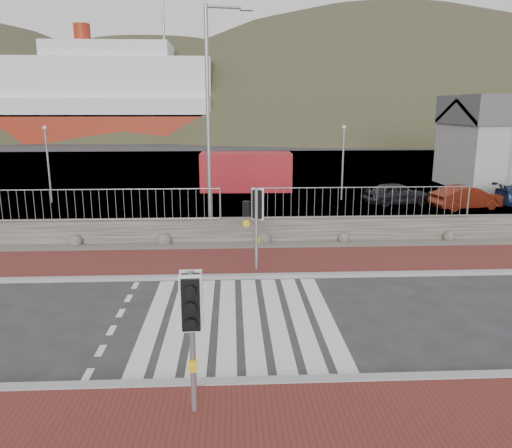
{
  "coord_description": "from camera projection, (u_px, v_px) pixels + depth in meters",
  "views": [
    {
      "loc": [
        -0.15,
        -11.42,
        5.1
      ],
      "look_at": [
        0.56,
        3.0,
        1.69
      ],
      "focal_mm": 35.0,
      "sensor_mm": 36.0,
      "label": 1
    }
  ],
  "objects": [
    {
      "name": "kerb_far",
      "position": [
        238.0,
        277.0,
        15.18
      ],
      "size": [
        40.0,
        0.25,
        0.12
      ],
      "primitive_type": "cube",
      "color": "gray",
      "rests_on": "ground"
    },
    {
      "name": "kerb_near",
      "position": [
        242.0,
        383.0,
        9.35
      ],
      "size": [
        40.0,
        0.25,
        0.12
      ],
      "primitive_type": "cube",
      "color": "gray",
      "rests_on": "ground"
    },
    {
      "name": "car_b",
      "position": [
        467.0,
        197.0,
        25.34
      ],
      "size": [
        3.85,
        1.99,
        1.21
      ],
      "primitive_type": "imported",
      "rotation": [
        0.0,
        0.0,
        1.77
      ],
      "color": "#5C190D",
      "rests_on": "ground"
    },
    {
      "name": "ferry",
      "position": [
        70.0,
        105.0,
        75.87
      ],
      "size": [
        50.0,
        16.0,
        20.0
      ],
      "color": "maroon",
      "rests_on": "ground"
    },
    {
      "name": "traffic_signal_near",
      "position": [
        192.0,
        313.0,
        8.06
      ],
      "size": [
        0.37,
        0.23,
        2.56
      ],
      "rotation": [
        0.0,
        0.0,
        0.04
      ],
      "color": "gray",
      "rests_on": "ground"
    },
    {
      "name": "car_a",
      "position": [
        397.0,
        194.0,
        26.51
      ],
      "size": [
        3.66,
        1.93,
        1.19
      ],
      "primitive_type": "imported",
      "rotation": [
        0.0,
        0.0,
        1.73
      ],
      "color": "black",
      "rests_on": "ground"
    },
    {
      "name": "traffic_signal_far",
      "position": [
        255.0,
        212.0,
        15.43
      ],
      "size": [
        0.65,
        0.42,
        2.67
      ],
      "rotation": [
        0.0,
        0.0,
        2.75
      ],
      "color": "gray",
      "rests_on": "ground"
    },
    {
      "name": "shipping_container",
      "position": [
        246.0,
        172.0,
        30.97
      ],
      "size": [
        5.64,
        2.47,
        2.33
      ],
      "primitive_type": "cube",
      "rotation": [
        0.0,
        0.0,
        -0.03
      ],
      "color": "maroon",
      "rests_on": "ground"
    },
    {
      "name": "stone_wall",
      "position": [
        236.0,
        230.0,
        19.27
      ],
      "size": [
        40.0,
        0.6,
        0.9
      ],
      "primitive_type": "cube",
      "color": "#443D37",
      "rests_on": "ground"
    },
    {
      "name": "quay",
      "position": [
        234.0,
        173.0,
        39.4
      ],
      "size": [
        120.0,
        40.0,
        0.5
      ],
      "primitive_type": "cube",
      "color": "#4C4C4F",
      "rests_on": "ground"
    },
    {
      "name": "ground",
      "position": [
        239.0,
        319.0,
        12.28
      ],
      "size": [
        220.0,
        220.0,
        0.0
      ],
      "primitive_type": "plane",
      "color": "#28282B",
      "rests_on": "ground"
    },
    {
      "name": "railing",
      "position": [
        236.0,
        196.0,
        18.81
      ],
      "size": [
        18.07,
        0.07,
        1.22
      ],
      "color": "gray",
      "rests_on": "stone_wall"
    },
    {
      "name": "streetlight",
      "position": [
        212.0,
        111.0,
        19.0
      ],
      "size": [
        1.85,
        0.49,
        8.76
      ],
      "rotation": [
        0.0,
        0.0,
        0.16
      ],
      "color": "gray",
      "rests_on": "ground"
    },
    {
      "name": "hills_backdrop",
      "position": [
        266.0,
        246.0,
        103.34
      ],
      "size": [
        254.0,
        90.0,
        100.0
      ],
      "color": "#303821",
      "rests_on": "ground"
    },
    {
      "name": "zebra_crossing",
      "position": [
        239.0,
        319.0,
        12.28
      ],
      "size": [
        4.62,
        5.6,
        0.01
      ],
      "color": "silver",
      "rests_on": "ground"
    },
    {
      "name": "sidewalk_far",
      "position": [
        237.0,
        262.0,
        16.64
      ],
      "size": [
        40.0,
        3.0,
        0.08
      ],
      "primitive_type": "cube",
      "color": "maroon",
      "rests_on": "ground"
    },
    {
      "name": "gravel_strip",
      "position": [
        237.0,
        246.0,
        18.59
      ],
      "size": [
        40.0,
        1.5,
        0.06
      ],
      "primitive_type": "cube",
      "color": "#59544C",
      "rests_on": "ground"
    },
    {
      "name": "water",
      "position": [
        232.0,
        142.0,
        73.42
      ],
      "size": [
        220.0,
        50.0,
        0.05
      ],
      "primitive_type": "cube",
      "color": "#3F4C54",
      "rests_on": "ground"
    }
  ]
}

